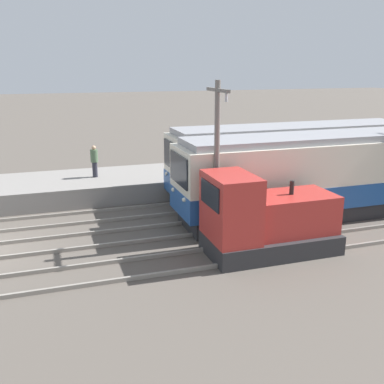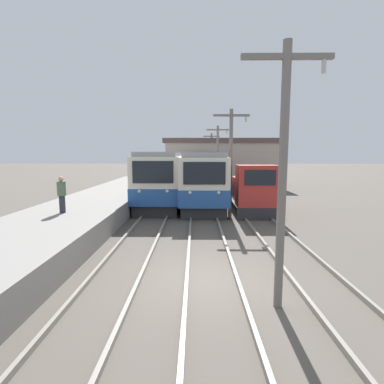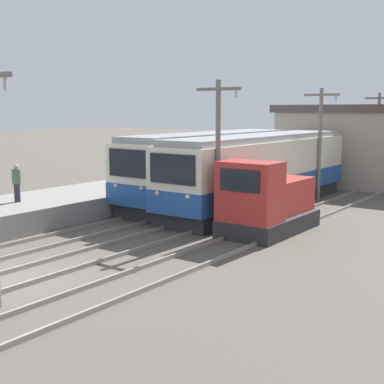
{
  "view_description": "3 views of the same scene",
  "coord_description": "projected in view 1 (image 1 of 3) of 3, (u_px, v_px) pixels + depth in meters",
  "views": [
    {
      "loc": [
        16.78,
        2.58,
        6.56
      ],
      "look_at": [
        -0.21,
        8.19,
        1.5
      ],
      "focal_mm": 42.0,
      "sensor_mm": 36.0,
      "label": 1
    },
    {
      "loc": [
        -0.28,
        -8.33,
        3.64
      ],
      "look_at": [
        -0.47,
        8.54,
        1.47
      ],
      "focal_mm": 28.0,
      "sensor_mm": 36.0,
      "label": 2
    },
    {
      "loc": [
        13.25,
        -9.02,
        4.93
      ],
      "look_at": [
        1.0,
        7.75,
        1.73
      ],
      "focal_mm": 50.0,
      "sensor_mm": 36.0,
      "label": 3
    }
  ],
  "objects": [
    {
      "name": "shunting_locomotive",
      "position": [
        265.0,
        221.0,
        16.04
      ],
      "size": [
        2.4,
        4.75,
        3.0
      ],
      "color": "#28282B",
      "rests_on": "ground"
    },
    {
      "name": "commuter_train_center",
      "position": [
        335.0,
        177.0,
        20.17
      ],
      "size": [
        2.84,
        14.79,
        3.7
      ],
      "color": "#28282B",
      "rests_on": "ground"
    },
    {
      "name": "commuter_train_left",
      "position": [
        293.0,
        165.0,
        22.56
      ],
      "size": [
        2.84,
        12.8,
        3.74
      ],
      "color": "#28282B",
      "rests_on": "ground"
    },
    {
      "name": "catenary_mast_mid",
      "position": [
        217.0,
        156.0,
        16.43
      ],
      "size": [
        2.0,
        0.2,
        6.07
      ],
      "color": "slate",
      "rests_on": "ground"
    },
    {
      "name": "person_on_platform",
      "position": [
        94.0,
        160.0,
        23.05
      ],
      "size": [
        0.38,
        0.38,
        1.64
      ],
      "color": "#282833",
      "rests_on": "platform_left"
    }
  ]
}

